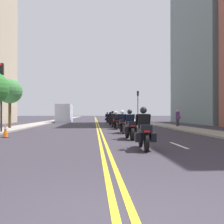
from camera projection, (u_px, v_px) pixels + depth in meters
The scene contains 21 objects.
ground_plane at pixel (96, 121), 51.25m from camera, with size 264.00×264.00×0.00m, color #312C36.
sidewalk_left at pixel (56, 121), 50.75m from camera, with size 2.27×144.00×0.12m, color gray.
sidewalk_right at pixel (136, 120), 51.75m from camera, with size 2.27×144.00×0.12m, color gray.
centreline_yellow_inner at pixel (96, 121), 51.25m from camera, with size 0.12×132.00×0.01m, color yellow.
centreline_yellow_outer at pixel (97, 121), 51.26m from camera, with size 0.12×132.00×0.01m, color yellow.
lane_dashes_white at pixel (124, 125), 32.51m from camera, with size 0.14×56.40×0.01m.
building_right_1 at pixel (214, 18), 38.36m from camera, with size 7.88×16.46×30.17m.
motorcycle_0 at pixel (144, 132), 10.09m from camera, with size 0.78×2.15×1.62m.
motorcycle_1 at pixel (130, 127), 14.20m from camera, with size 0.78×2.12×1.59m.
motorcycle_2 at pixel (122, 124), 18.64m from camera, with size 0.76×2.21×1.60m.
motorcycle_3 at pixel (116, 122), 23.72m from camera, with size 0.77×2.18×1.59m.
motorcycle_4 at pixel (113, 120), 27.65m from camera, with size 0.78×2.17×1.65m.
motorcycle_5 at pixel (110, 120), 32.21m from camera, with size 0.77×2.23×1.57m.
motorcycle_6 at pixel (111, 119), 36.96m from camera, with size 0.77×2.22×1.61m.
motorcycle_7 at pixel (107, 118), 41.26m from camera, with size 0.77×2.21×1.60m.
traffic_cone_1 at pixel (6, 131), 15.28m from camera, with size 0.36×0.36×0.80m.
traffic_light_near at pixel (1, 85), 18.61m from camera, with size 0.28×0.38×4.85m.
traffic_light_far at pixel (138, 101), 44.55m from camera, with size 0.28×0.38×5.12m.
pedestrian_0 at pixel (178, 118), 26.84m from camera, with size 0.49×0.26×1.77m.
street_tree_0 at pixel (10, 92), 23.52m from camera, with size 2.14×2.14×4.40m.
parked_truck at pixel (65, 114), 42.15m from camera, with size 2.20×6.50×2.80m.
Camera 1 is at (-0.40, -3.35, 1.35)m, focal length 43.18 mm.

